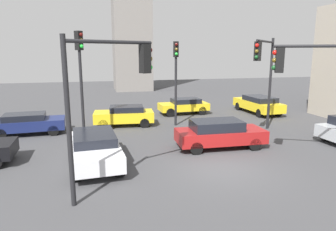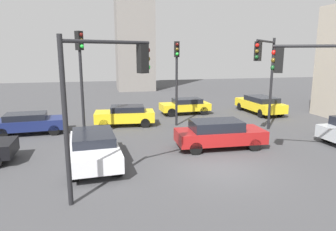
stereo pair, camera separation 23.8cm
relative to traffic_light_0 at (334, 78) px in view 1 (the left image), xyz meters
name	(u,v)px [view 1 (the left image)]	position (x,y,z in m)	size (l,w,h in m)	color
ground_plane	(222,168)	(-4.01, 1.32, -3.88)	(85.32, 85.32, 0.00)	#424244
traffic_light_0	(334,78)	(0.00, 0.00, 0.00)	(3.97, 2.11, 5.45)	black
traffic_light_1	(109,84)	(-8.70, 0.08, -0.03)	(2.97, 1.45, 5.40)	black
traffic_light_2	(80,67)	(-9.81, 7.16, 0.24)	(0.47, 0.47, 5.99)	black
traffic_light_3	(265,66)	(0.56, 5.89, 0.22)	(2.78, 2.82, 5.76)	black
traffic_light_4	(176,68)	(-3.84, 9.40, -0.02)	(0.36, 0.48, 5.58)	black
car_0	(219,133)	(-2.97, 4.06, -3.11)	(4.59, 2.00, 1.46)	maroon
car_1	(28,123)	(-13.13, 9.29, -3.18)	(4.22, 1.97, 1.29)	navy
car_2	(258,104)	(3.86, 11.92, -3.12)	(2.17, 4.82, 1.41)	yellow
car_5	(184,106)	(-2.16, 12.99, -3.19)	(3.98, 1.84, 1.27)	yellow
car_6	(95,148)	(-9.25, 3.14, -3.12)	(2.27, 4.77, 1.40)	silver
car_7	(124,115)	(-7.24, 10.11, -3.15)	(4.08, 2.06, 1.36)	yellow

